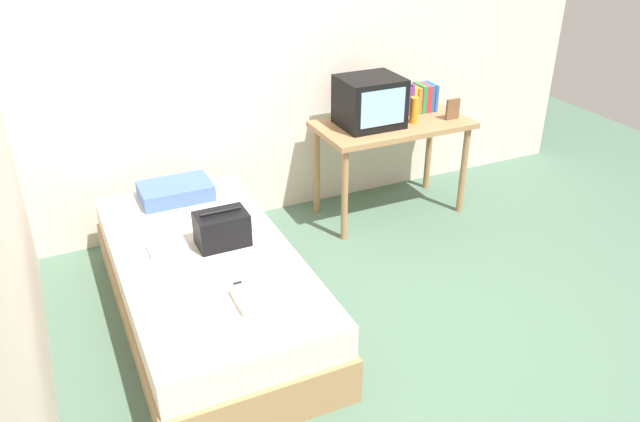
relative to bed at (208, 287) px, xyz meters
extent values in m
plane|color=#4C6B56|center=(1.04, -0.79, -0.23)|extent=(8.00, 8.00, 0.00)
cube|color=beige|center=(1.04, 1.21, 1.07)|extent=(5.20, 0.10, 2.60)
cube|color=#9E754C|center=(0.00, 0.00, -0.09)|extent=(1.00, 2.00, 0.26)
cube|color=beige|center=(0.00, 0.00, 0.14)|extent=(0.97, 1.94, 0.20)
cube|color=#9E754C|center=(1.68, 0.75, 0.50)|extent=(1.16, 0.60, 0.04)
cylinder|color=#9E754C|center=(1.16, 0.51, 0.13)|extent=(0.05, 0.05, 0.71)
cylinder|color=#9E754C|center=(2.20, 0.51, 0.13)|extent=(0.05, 0.05, 0.71)
cylinder|color=#9E754C|center=(1.16, 0.99, 0.13)|extent=(0.05, 0.05, 0.71)
cylinder|color=#9E754C|center=(2.20, 0.99, 0.13)|extent=(0.05, 0.05, 0.71)
cube|color=black|center=(1.49, 0.77, 0.70)|extent=(0.44, 0.38, 0.36)
cube|color=#8CB2E0|center=(1.49, 0.57, 0.71)|extent=(0.35, 0.01, 0.26)
cylinder|color=orange|center=(1.82, 0.67, 0.62)|extent=(0.06, 0.06, 0.19)
cube|color=#7A3D89|center=(1.87, 0.88, 0.64)|extent=(0.02, 0.13, 0.22)
cube|color=#7A3D89|center=(1.90, 0.88, 0.64)|extent=(0.02, 0.13, 0.24)
cube|color=gold|center=(1.93, 0.88, 0.63)|extent=(0.03, 0.13, 0.21)
cube|color=#CC7233|center=(1.96, 0.88, 0.63)|extent=(0.03, 0.15, 0.20)
cube|color=#337F47|center=(2.00, 0.88, 0.63)|extent=(0.04, 0.16, 0.22)
cube|color=#B72D33|center=(2.04, 0.88, 0.63)|extent=(0.04, 0.16, 0.21)
cube|color=#2D5699|center=(2.08, 0.88, 0.63)|extent=(0.03, 0.15, 0.21)
cube|color=#2D5699|center=(2.11, 0.88, 0.63)|extent=(0.03, 0.16, 0.21)
cube|color=brown|center=(2.12, 0.61, 0.60)|extent=(0.11, 0.02, 0.16)
cube|color=#4766AD|center=(0.02, 0.76, 0.29)|extent=(0.47, 0.31, 0.11)
cube|color=black|center=(0.13, 0.06, 0.33)|extent=(0.30, 0.20, 0.20)
cylinder|color=black|center=(0.13, 0.06, 0.45)|extent=(0.24, 0.02, 0.02)
cube|color=white|center=(-0.15, -0.41, 0.24)|extent=(0.21, 0.29, 0.01)
cube|color=black|center=(0.07, -0.47, 0.24)|extent=(0.04, 0.16, 0.02)
cube|color=#B7B7BC|center=(-0.27, 0.12, 0.24)|extent=(0.04, 0.14, 0.02)
cube|color=white|center=(0.15, -0.56, 0.26)|extent=(0.28, 0.22, 0.05)
camera|label=1|loc=(-0.70, -3.05, 2.13)|focal=35.12mm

